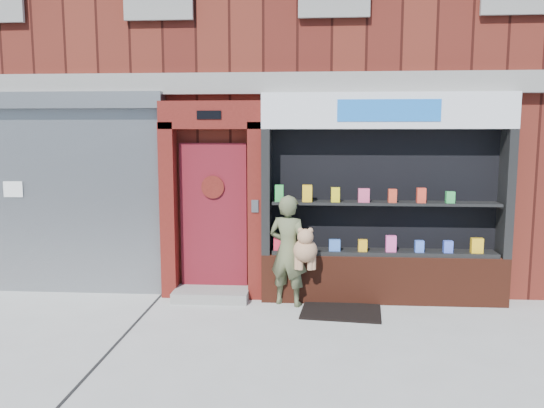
# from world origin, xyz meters

# --- Properties ---
(ground) EXTENTS (80.00, 80.00, 0.00)m
(ground) POSITION_xyz_m (0.00, 0.00, 0.00)
(ground) COLOR #9E9E99
(ground) RESTS_ON ground
(building) EXTENTS (12.00, 8.16, 8.00)m
(building) POSITION_xyz_m (-0.00, 5.99, 4.00)
(building) COLOR #4F1812
(building) RESTS_ON ground
(shutter_bay) EXTENTS (3.10, 0.30, 3.04)m
(shutter_bay) POSITION_xyz_m (-3.00, 1.93, 1.72)
(shutter_bay) COLOR gray
(shutter_bay) RESTS_ON ground
(red_door_bay) EXTENTS (1.52, 0.58, 2.90)m
(red_door_bay) POSITION_xyz_m (-0.75, 1.86, 1.46)
(red_door_bay) COLOR #4E110D
(red_door_bay) RESTS_ON ground
(pharmacy_bay) EXTENTS (3.50, 0.41, 3.00)m
(pharmacy_bay) POSITION_xyz_m (1.75, 1.81, 1.37)
(pharmacy_bay) COLOR #512013
(pharmacy_bay) RESTS_ON ground
(woman) EXTENTS (0.75, 0.62, 1.58)m
(woman) POSITION_xyz_m (0.42, 1.53, 0.80)
(woman) COLOR #565C3C
(woman) RESTS_ON ground
(doormat) EXTENTS (1.15, 0.86, 0.03)m
(doormat) POSITION_xyz_m (1.13, 1.25, 0.01)
(doormat) COLOR black
(doormat) RESTS_ON ground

